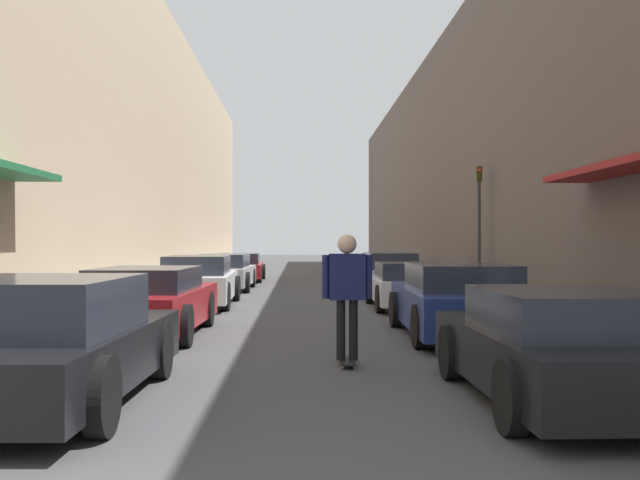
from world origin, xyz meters
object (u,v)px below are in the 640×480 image
parked_car_right_4 (366,269)px  traffic_light (479,216)px  parked_car_left_4 (239,267)px  parked_car_right_0 (565,347)px  parked_car_right_2 (408,285)px  parked_car_left_3 (224,272)px  parked_car_right_3 (389,273)px  parked_car_left_2 (199,281)px  parked_car_right_1 (458,301)px  parked_car_left_1 (148,302)px  parked_car_left_0 (43,343)px  skateboarder (347,285)px

parked_car_right_4 → traffic_light: bearing=-73.2°
parked_car_left_4 → parked_car_right_4: 5.40m
parked_car_right_0 → parked_car_right_2: parked_car_right_0 is taller
parked_car_left_3 → parked_car_right_3: 5.72m
parked_car_left_2 → parked_car_right_1: parked_car_left_2 is taller
parked_car_left_2 → parked_car_right_4: size_ratio=1.10×
parked_car_left_4 → parked_car_left_2: bearing=-90.4°
parked_car_right_2 → parked_car_right_4: (-0.01, 11.29, -0.01)m
parked_car_right_3 → parked_car_left_4: bearing=127.6°
parked_car_right_1 → traffic_light: 8.83m
parked_car_left_1 → parked_car_left_2: parked_car_left_2 is taller
parked_car_left_0 → parked_car_left_4: 22.90m
parked_car_left_2 → parked_car_right_3: bearing=38.9°
parked_car_left_1 → parked_car_right_0: 7.70m
parked_car_left_2 → traffic_light: traffic_light is taller
parked_car_right_2 → traffic_light: traffic_light is taller
parked_car_right_1 → parked_car_right_4: parked_car_right_1 is taller
parked_car_left_3 → parked_car_right_1: bearing=-66.0°
parked_car_left_4 → parked_car_right_2: parked_car_left_4 is taller
parked_car_left_2 → parked_car_right_0: (5.43, -11.35, -0.05)m
parked_car_left_3 → traffic_light: bearing=-26.2°
parked_car_right_0 → parked_car_right_2: (-0.03, 10.61, -0.02)m
parked_car_left_0 → parked_car_right_4: (5.39, 21.82, -0.08)m
parked_car_left_2 → parked_car_left_4: size_ratio=1.00×
parked_car_left_0 → traffic_light: size_ratio=1.15×
parked_car_left_4 → parked_car_right_3: size_ratio=1.00×
parked_car_left_4 → parked_car_right_0: size_ratio=1.16×
parked_car_right_3 → skateboarder: size_ratio=2.66×
parked_car_right_3 → skateboarder: skateboarder is taller
parked_car_right_2 → parked_car_right_3: 5.24m
parked_car_left_0 → parked_car_left_2: parked_car_left_0 is taller
parked_car_left_0 → parked_car_left_3: parked_car_left_0 is taller
parked_car_left_2 → parked_car_right_4: 11.85m
parked_car_left_3 → traffic_light: traffic_light is taller
parked_car_right_2 → parked_car_right_4: 11.29m
parked_car_right_0 → parked_car_right_4: bearing=90.1°
skateboarder → parked_car_right_0: bearing=-47.7°
parked_car_left_4 → traffic_light: bearing=-50.6°
parked_car_right_4 → parked_car_right_2: bearing=-89.9°
parked_car_right_3 → traffic_light: (2.36, -2.42, 1.79)m
parked_car_right_3 → parked_car_left_1: bearing=-118.3°
parked_car_left_1 → parked_car_right_1: parked_car_right_1 is taller
parked_car_right_3 → parked_car_left_3: bearing=165.1°
parked_car_left_1 → traffic_light: traffic_light is taller
parked_car_right_1 → parked_car_right_2: bearing=90.7°
parked_car_right_3 → traffic_light: traffic_light is taller
traffic_light → parked_car_left_1: bearing=-134.9°
parked_car_left_3 → parked_car_left_4: (0.05, 5.66, -0.03)m
parked_car_right_3 → skateboarder: (-2.28, -13.51, 0.47)m
parked_car_left_3 → parked_car_left_2: bearing=-90.4°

